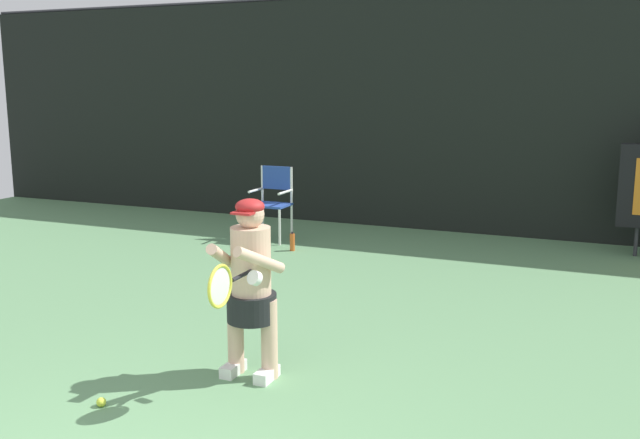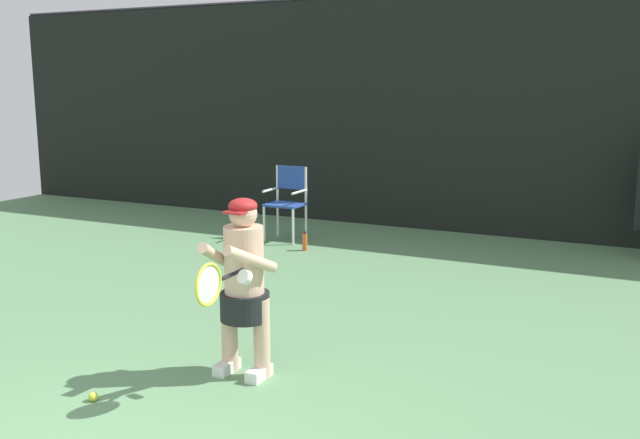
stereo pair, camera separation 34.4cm
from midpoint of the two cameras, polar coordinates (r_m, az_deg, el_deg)
backdrop_screen at (r=11.14m, az=12.88°, el=8.14°), size 18.00×0.12×3.66m
umpire_chair at (r=10.48m, az=-1.70°, el=1.70°), size 0.52×0.44×1.08m
water_bottle at (r=9.87m, az=-0.22°, el=-1.79°), size 0.07×0.07×0.27m
tennis_player at (r=5.58m, az=-4.35°, el=-4.99°), size 0.54×0.62×1.42m
tennis_racket at (r=5.06m, az=-6.82°, el=-5.14°), size 0.03×0.60×0.31m
tennis_ball_loose at (r=5.55m, az=-15.93°, el=-13.46°), size 0.07×0.07×0.07m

